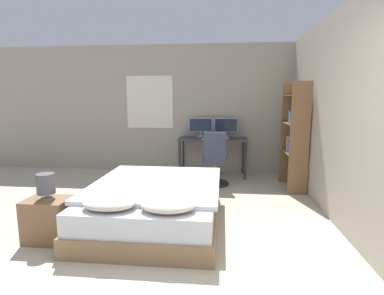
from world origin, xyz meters
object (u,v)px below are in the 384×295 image
(desk, at_px, (213,143))
(monitor_left, at_px, (201,126))
(keyboard, at_px, (212,139))
(monitor_right, at_px, (226,126))
(nightstand, at_px, (49,220))
(bookshelf, at_px, (296,132))
(computer_mouse, at_px, (227,139))
(bed, at_px, (155,203))
(bedside_lamp, at_px, (46,184))
(office_chair, at_px, (215,164))

(desk, height_order, monitor_left, monitor_left)
(keyboard, bearing_deg, monitor_right, 57.00)
(nightstand, distance_m, bookshelf, 3.96)
(monitor_left, bearing_deg, keyboard, -57.00)
(nightstand, height_order, computer_mouse, computer_mouse)
(bed, height_order, bedside_lamp, bedside_lamp)
(bedside_lamp, xyz_separation_m, monitor_right, (1.98, 3.28, 0.36))
(computer_mouse, xyz_separation_m, office_chair, (-0.23, -0.50, -0.40))
(nightstand, height_order, office_chair, office_chair)
(bed, xyz_separation_m, bedside_lamp, (-1.08, -0.59, 0.39))
(bedside_lamp, distance_m, computer_mouse, 3.51)
(office_chair, distance_m, bookshelf, 1.51)
(nightstand, xyz_separation_m, monitor_right, (1.98, 3.28, 0.77))
(monitor_left, relative_size, office_chair, 0.50)
(desk, relative_size, keyboard, 3.41)
(monitor_left, height_order, keyboard, monitor_left)
(bed, distance_m, bookshelf, 2.77)
(bed, xyz_separation_m, bookshelf, (2.08, 1.67, 0.75))
(keyboard, distance_m, office_chair, 0.64)
(office_chair, bearing_deg, monitor_left, 110.11)
(monitor_right, distance_m, computer_mouse, 0.46)
(bed, xyz_separation_m, nightstand, (-1.08, -0.59, -0.02))
(office_chair, bearing_deg, keyboard, 97.56)
(monitor_right, distance_m, bookshelf, 1.56)
(nightstand, relative_size, computer_mouse, 6.88)
(nightstand, relative_size, bedside_lamp, 1.68)
(bedside_lamp, bearing_deg, monitor_right, 58.90)
(bedside_lamp, height_order, computer_mouse, computer_mouse)
(nightstand, height_order, monitor_left, monitor_left)
(bed, relative_size, monitor_right, 4.12)
(nightstand, bearing_deg, bed, 28.75)
(bed, distance_m, nightstand, 1.23)
(monitor_right, bearing_deg, bed, -108.55)
(monitor_right, height_order, bookshelf, bookshelf)
(computer_mouse, bearing_deg, desk, 145.36)
(desk, distance_m, monitor_left, 0.47)
(monitor_left, bearing_deg, desk, -37.82)
(bed, relative_size, computer_mouse, 29.17)
(computer_mouse, xyz_separation_m, bookshelf, (1.14, -0.61, 0.21))
(bed, bearing_deg, keyboard, 74.39)
(keyboard, bearing_deg, monitor_left, 123.00)
(monitor_left, bearing_deg, bed, -97.87)
(nightstand, distance_m, keyboard, 3.39)
(bedside_lamp, relative_size, monitor_right, 0.58)
(bed, bearing_deg, computer_mouse, 67.80)
(desk, xyz_separation_m, keyboard, (-0.00, -0.20, 0.11))
(office_chair, height_order, bookshelf, bookshelf)
(bedside_lamp, xyz_separation_m, monitor_left, (1.45, 3.28, 0.36))
(computer_mouse, bearing_deg, monitor_right, 93.91)
(computer_mouse, bearing_deg, office_chair, -114.63)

